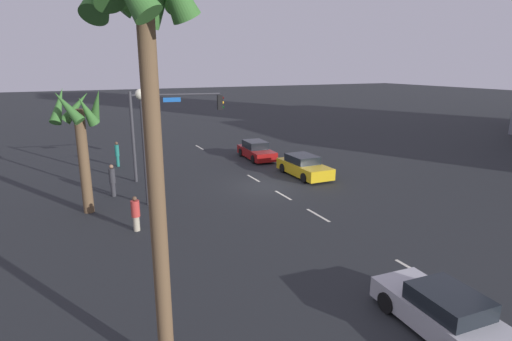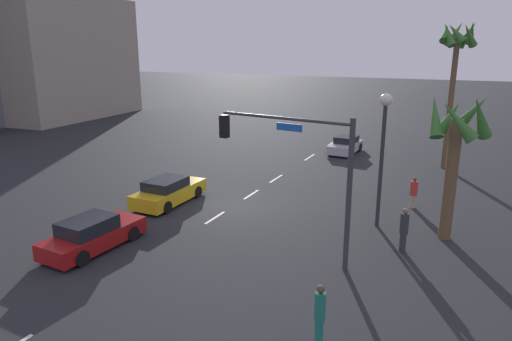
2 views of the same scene
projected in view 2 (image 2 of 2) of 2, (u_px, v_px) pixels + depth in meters
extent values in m
plane|color=#232628|center=(234.00, 205.00, 24.21)|extent=(220.00, 220.00, 0.00)
cube|color=silver|center=(331.00, 143.00, 39.89)|extent=(1.86, 0.14, 0.01)
cube|color=silver|center=(310.00, 157.00, 34.80)|extent=(2.27, 0.14, 0.01)
cube|color=silver|center=(276.00, 179.00, 29.11)|extent=(1.99, 0.14, 0.01)
cube|color=silver|center=(251.00, 194.00, 25.98)|extent=(1.85, 0.14, 0.01)
cube|color=silver|center=(215.00, 218.00, 22.43)|extent=(1.84, 0.14, 0.01)
cube|color=maroon|center=(94.00, 237.00, 18.90)|extent=(4.52, 1.97, 0.67)
cube|color=black|center=(88.00, 225.00, 18.51)|extent=(2.21, 1.64, 0.57)
cylinder|color=black|center=(105.00, 227.00, 20.49)|extent=(0.65, 0.26, 0.64)
cylinder|color=black|center=(133.00, 234.00, 19.73)|extent=(0.65, 0.26, 0.64)
cylinder|color=black|center=(53.00, 250.00, 18.16)|extent=(0.65, 0.26, 0.64)
cylinder|color=black|center=(82.00, 258.00, 17.41)|extent=(0.65, 0.26, 0.64)
cube|color=gold|center=(169.00, 193.00, 24.52)|extent=(4.56, 1.85, 0.73)
cube|color=black|center=(166.00, 184.00, 24.12)|extent=(2.19, 1.62, 0.51)
cylinder|color=black|center=(172.00, 188.00, 26.16)|extent=(0.64, 0.22, 0.64)
cylinder|color=black|center=(197.00, 192.00, 25.43)|extent=(0.64, 0.22, 0.64)
cylinder|color=black|center=(139.00, 202.00, 23.70)|extent=(0.64, 0.22, 0.64)
cylinder|color=black|center=(167.00, 207.00, 22.98)|extent=(0.64, 0.22, 0.64)
cube|color=#B7B7BC|center=(345.00, 147.00, 36.14)|extent=(4.11, 1.96, 0.65)
cube|color=black|center=(346.00, 139.00, 36.19)|extent=(2.01, 1.63, 0.50)
cylinder|color=black|center=(350.00, 153.00, 34.75)|extent=(0.65, 0.26, 0.64)
cylinder|color=black|center=(330.00, 151.00, 35.51)|extent=(0.65, 0.26, 0.64)
cylinder|color=black|center=(360.00, 147.00, 36.86)|extent=(0.65, 0.26, 0.64)
cylinder|color=black|center=(340.00, 145.00, 37.62)|extent=(0.65, 0.26, 0.64)
cylinder|color=#38383D|center=(349.00, 197.00, 16.48)|extent=(0.20, 0.20, 5.75)
cylinder|color=#38383D|center=(283.00, 118.00, 17.31)|extent=(0.94, 5.59, 0.12)
cube|color=black|center=(224.00, 126.00, 18.97)|extent=(0.36, 0.36, 0.95)
sphere|color=#360503|center=(221.00, 119.00, 18.99)|extent=(0.20, 0.20, 0.20)
sphere|color=orange|center=(221.00, 126.00, 19.07)|extent=(0.20, 0.20, 0.20)
sphere|color=black|center=(221.00, 133.00, 19.15)|extent=(0.20, 0.20, 0.20)
cube|color=#1959B2|center=(289.00, 127.00, 17.24)|extent=(0.20, 1.09, 0.28)
cylinder|color=#2D2D33|center=(381.00, 168.00, 20.71)|extent=(0.18, 0.18, 5.61)
sphere|color=#F2EACC|center=(386.00, 100.00, 19.91)|extent=(0.56, 0.56, 0.56)
cylinder|color=#1E7266|center=(319.00, 332.00, 12.77)|extent=(0.28, 0.28, 0.78)
cylinder|color=#1E7266|center=(320.00, 307.00, 12.56)|extent=(0.37, 0.37, 0.85)
sphere|color=brown|center=(321.00, 289.00, 12.42)|extent=(0.23, 0.23, 0.23)
cylinder|color=#B2A58C|center=(413.00, 201.00, 23.80)|extent=(0.41, 0.41, 0.69)
cylinder|color=#BF3833|center=(414.00, 188.00, 23.61)|extent=(0.54, 0.54, 0.75)
sphere|color=brown|center=(415.00, 179.00, 23.49)|extent=(0.20, 0.20, 0.20)
cylinder|color=#333338|center=(403.00, 242.00, 18.67)|extent=(0.35, 0.35, 0.79)
cylinder|color=#333338|center=(404.00, 223.00, 18.45)|extent=(0.47, 0.47, 0.86)
sphere|color=#8C664C|center=(406.00, 211.00, 18.31)|extent=(0.23, 0.23, 0.23)
cylinder|color=brown|center=(450.00, 104.00, 30.63)|extent=(0.37, 0.37, 8.82)
cone|color=#38702D|center=(456.00, 33.00, 28.87)|extent=(0.73, 1.41, 1.41)
cone|color=#38702D|center=(469.00, 35.00, 28.81)|extent=(1.52, 1.25, 1.60)
cone|color=#38702D|center=(471.00, 33.00, 29.20)|extent=(1.42, 0.74, 1.58)
cone|color=#38702D|center=(468.00, 35.00, 29.85)|extent=(1.34, 1.53, 1.80)
cone|color=#38702D|center=(455.00, 34.00, 30.27)|extent=(0.90, 1.41, 1.79)
cone|color=#38702D|center=(446.00, 33.00, 29.79)|extent=(1.52, 0.68, 1.43)
cone|color=#38702D|center=(449.00, 34.00, 29.13)|extent=(1.29, 1.38, 1.70)
cylinder|color=brown|center=(451.00, 181.00, 19.37)|extent=(0.52, 0.52, 5.26)
cone|color=#38702D|center=(458.00, 121.00, 17.87)|extent=(0.65, 1.63, 1.73)
cone|color=#38702D|center=(481.00, 117.00, 17.90)|extent=(1.58, 1.20, 1.88)
cone|color=#38702D|center=(472.00, 113.00, 19.07)|extent=(1.32, 1.60, 1.69)
cone|color=#38702D|center=(450.00, 117.00, 19.39)|extent=(1.03, 1.30, 1.54)
cone|color=#38702D|center=(435.00, 116.00, 18.74)|extent=(1.47, 1.00, 1.85)
cube|color=#9E9384|center=(52.00, 58.00, 54.09)|extent=(17.98, 13.31, 13.75)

